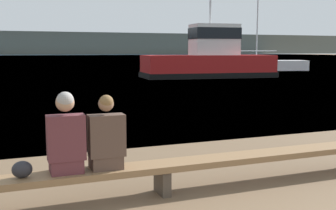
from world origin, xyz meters
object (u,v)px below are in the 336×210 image
(bench_main, at_px, (162,168))
(shopping_bag, at_px, (22,169))
(person_left, at_px, (66,137))
(moored_sailboat, at_px, (261,65))
(tugboat_red, at_px, (209,61))
(person_right, at_px, (106,138))

(bench_main, xyz_separation_m, shopping_bag, (-1.75, -0.01, 0.17))
(bench_main, bearing_deg, person_left, -179.78)
(bench_main, height_order, moored_sailboat, moored_sailboat)
(person_left, relative_size, moored_sailboat, 0.11)
(person_left, distance_m, tugboat_red, 25.06)
(moored_sailboat, bearing_deg, shopping_bag, 158.29)
(bench_main, distance_m, moored_sailboat, 35.28)
(person_left, distance_m, shopping_bag, 0.62)
(shopping_bag, relative_size, moored_sailboat, 0.03)
(bench_main, distance_m, shopping_bag, 1.76)
(person_right, height_order, shopping_bag, person_right)
(tugboat_red, relative_size, moored_sailboat, 1.09)
(person_left, distance_m, moored_sailboat, 36.02)
(person_left, xyz_separation_m, shopping_bag, (-0.51, -0.00, -0.35))
(person_left, height_order, tugboat_red, tugboat_red)
(shopping_bag, bearing_deg, person_left, 0.17)
(bench_main, height_order, tugboat_red, tugboat_red)
(person_right, bearing_deg, person_left, -179.72)
(tugboat_red, bearing_deg, person_left, 155.23)
(person_left, xyz_separation_m, moored_sailboat, (21.88, 28.61, -0.39))
(person_left, height_order, person_right, person_left)
(shopping_bag, xyz_separation_m, tugboat_red, (13.38, 21.50, 0.64))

